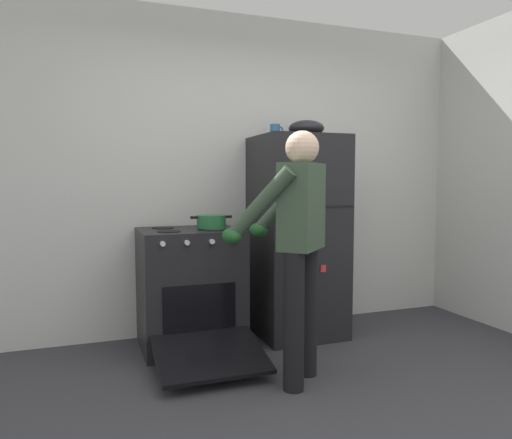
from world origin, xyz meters
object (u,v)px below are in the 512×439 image
stove_range (191,289)px  mixing_bowl (306,128)px  red_pot (211,222)px  coffee_mug (275,130)px  person_cook (296,234)px  refrigerator (297,236)px

stove_range → mixing_bowl: (0.99, 0.02, 1.27)m
red_pot → mixing_bowl: size_ratio=1.10×
coffee_mug → person_cook: bearing=-104.4°
person_cook → mixing_bowl: size_ratio=5.43×
refrigerator → stove_range: 0.98m
refrigerator → person_cook: 0.99m
coffee_mug → stove_range: bearing=-174.7°
mixing_bowl → person_cook: bearing=-119.3°
stove_range → red_pot: bearing=-11.4°
refrigerator → red_pot: refrigerator is taller
stove_range → coffee_mug: 1.45m
refrigerator → person_cook: (-0.42, -0.89, 0.13)m
red_pot → coffee_mug: (0.57, 0.10, 0.73)m
mixing_bowl → coffee_mug: bearing=169.0°
stove_range → person_cook: size_ratio=0.76×
stove_range → red_pot: 0.55m
coffee_mug → mixing_bowl: size_ratio=0.38×
person_cook → refrigerator: bearing=64.8°
coffee_mug → refrigerator: bearing=-15.8°
person_cook → mixing_bowl: (0.50, 0.89, 0.77)m
stove_range → person_cook: person_cook is taller
person_cook → stove_range: bearing=119.4°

